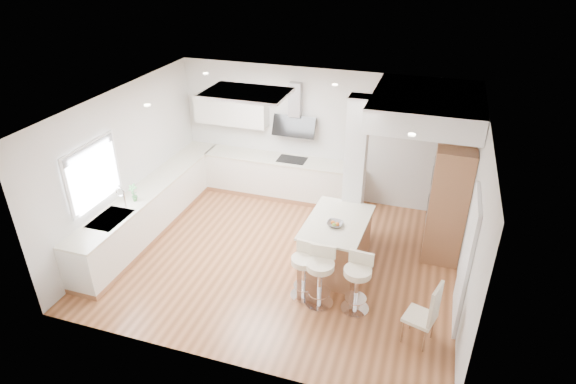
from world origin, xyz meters
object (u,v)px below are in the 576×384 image
at_px(peninsula, 336,243).
at_px(dining_chair, 427,313).
at_px(bar_stool_a, 305,268).
at_px(bar_stool_c, 357,280).
at_px(bar_stool_b, 320,274).

height_order(peninsula, dining_chair, dining_chair).
height_order(bar_stool_a, bar_stool_c, bar_stool_c).
xyz_separation_m(peninsula, bar_stool_b, (-0.01, -1.02, 0.10)).
relative_size(bar_stool_a, dining_chair, 0.92).
xyz_separation_m(bar_stool_a, dining_chair, (1.88, -0.45, 0.01)).
bearing_deg(bar_stool_a, peninsula, 77.99).
relative_size(peninsula, bar_stool_b, 1.54).
height_order(bar_stool_b, bar_stool_c, bar_stool_b).
distance_m(peninsula, dining_chair, 2.11).
bearing_deg(bar_stool_b, bar_stool_c, 2.77).
distance_m(bar_stool_a, bar_stool_b, 0.29).
distance_m(bar_stool_b, dining_chair, 1.64).
height_order(bar_stool_a, dining_chair, dining_chair).
relative_size(peninsula, bar_stool_c, 1.58).
height_order(bar_stool_c, dining_chair, dining_chair).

